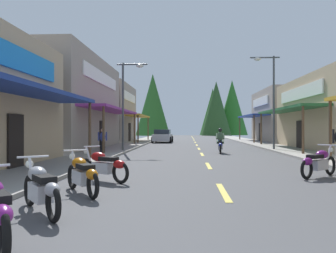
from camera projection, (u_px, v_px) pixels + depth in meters
name	position (u px, v px, depth m)	size (l,w,h in m)	color
ground	(198.00, 148.00, 27.60)	(9.42, 85.18, 0.10)	#4C4C4F
sidewalk_left	(126.00, 146.00, 27.94)	(2.58, 85.18, 0.12)	gray
sidewalk_right	(272.00, 146.00, 27.27)	(2.58, 85.18, 0.12)	#9E9991
centerline_dashes	(197.00, 145.00, 30.98)	(0.16, 60.41, 0.01)	#E0C64C
storefront_left_middle	(52.00, 104.00, 25.33)	(9.40, 13.12, 6.79)	gray
storefront_left_far	(101.00, 113.00, 37.52)	(8.26, 9.91, 6.36)	gray
storefront_right_far	(301.00, 116.00, 37.13)	(10.76, 10.39, 5.73)	gray
streetlamp_left	(128.00, 94.00, 22.10)	(2.03, 0.30, 5.86)	#474C51
streetlamp_right	(270.00, 90.00, 23.25)	(2.03, 0.30, 6.55)	#474C51
motorcycle_parked_right_4	(319.00, 162.00, 10.77)	(1.67, 1.50, 1.04)	black
motorcycle_parked_left_1	(41.00, 188.00, 6.20)	(1.44, 1.71, 1.04)	black
motorcycle_parked_left_2	(82.00, 174.00, 8.06)	(1.33, 1.79, 1.04)	black
motorcycle_parked_left_3	(103.00, 165.00, 9.96)	(1.82, 1.30, 1.04)	black
rider_cruising_lead	(220.00, 143.00, 20.94)	(0.60, 2.14, 1.57)	black
pedestrian_by_shop	(103.00, 140.00, 20.09)	(0.50, 0.41, 1.54)	black
parked_car_curbside	(163.00, 136.00, 36.08)	(2.14, 4.34, 1.40)	silver
treeline_backdrop	(200.00, 108.00, 70.37)	(23.59, 11.73, 12.61)	#276A23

